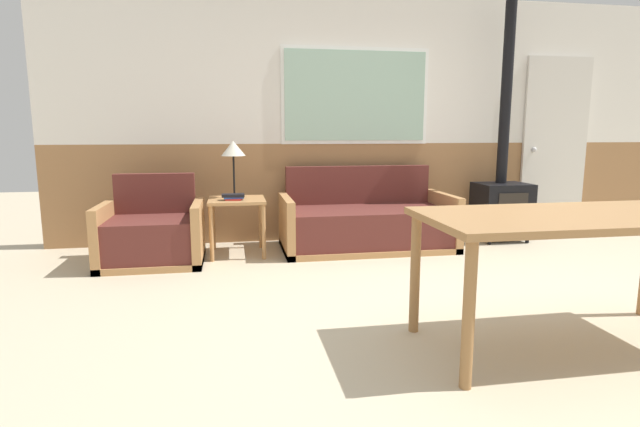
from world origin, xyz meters
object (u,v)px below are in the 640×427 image
couch (366,224)px  dining_table (578,228)px  side_table (237,208)px  wood_stove (502,190)px  armchair (152,236)px  table_lamp (233,152)px

couch → dining_table: 2.65m
side_table → wood_stove: size_ratio=0.22×
armchair → dining_table: bearing=-41.6°
wood_stove → couch: bearing=-176.3°
couch → table_lamp: (-1.36, 0.06, 0.76)m
table_lamp → wood_stove: bearing=0.9°
wood_stove → side_table: bearing=-177.2°
armchair → side_table: armchair is taller
couch → table_lamp: table_lamp is taller
armchair → table_lamp: bearing=20.8°
couch → side_table: 1.36m
couch → wood_stove: bearing=3.7°
table_lamp → armchair: bearing=-158.9°
table_lamp → wood_stove: 2.99m
table_lamp → dining_table: bearing=-54.4°
dining_table → armchair: bearing=138.7°
side_table → armchair: bearing=-165.7°
side_table → dining_table: size_ratio=0.32×
side_table → wood_stove: (2.94, 0.14, 0.10)m
couch → dining_table: bearing=-78.6°
couch → wood_stove: size_ratio=0.68×
armchair → wood_stove: (3.73, 0.34, 0.31)m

